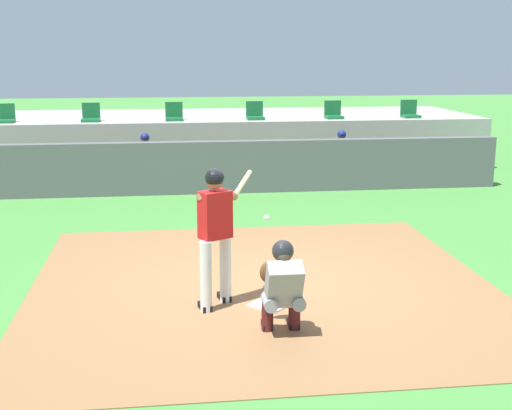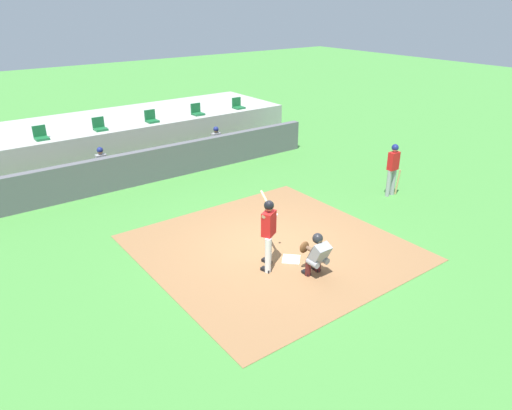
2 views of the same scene
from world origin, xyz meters
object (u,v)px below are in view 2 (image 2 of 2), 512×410
(dugout_player_0, at_px, (103,165))
(dugout_player_1, at_px, (218,142))
(home_plate, at_px, (291,259))
(on_deck_batter, at_px, (393,167))
(stadium_seat_2, at_px, (100,126))
(batter_at_plate, at_px, (269,230))
(stadium_seat_4, at_px, (197,112))
(catcher_crouched, at_px, (316,253))
(stadium_seat_1, at_px, (41,135))
(stadium_seat_5, at_px, (238,105))
(stadium_seat_3, at_px, (151,119))

(dugout_player_0, height_order, dugout_player_1, same)
(home_plate, distance_m, on_deck_batter, 5.69)
(stadium_seat_2, bearing_deg, home_plate, -83.92)
(home_plate, distance_m, batter_at_plate, 1.22)
(dugout_player_1, distance_m, stadium_seat_2, 4.65)
(stadium_seat_2, bearing_deg, batter_at_plate, -87.74)
(on_deck_batter, relative_size, stadium_seat_4, 3.72)
(catcher_crouched, xyz_separation_m, stadium_seat_2, (-1.08, 11.06, 0.93))
(on_deck_batter, xyz_separation_m, dugout_player_1, (-2.45, 6.86, -0.35))
(on_deck_batter, xyz_separation_m, stadium_seat_1, (-8.70, 8.90, 0.51))
(batter_at_plate, xyz_separation_m, dugout_player_1, (3.69, 8.06, -0.36))
(stadium_seat_2, bearing_deg, stadium_seat_4, 0.00)
(dugout_player_1, distance_m, stadium_seat_5, 3.27)
(home_plate, height_order, stadium_seat_1, stadium_seat_1)
(batter_at_plate, bearing_deg, stadium_seat_4, 68.71)
(home_plate, relative_size, stadium_seat_3, 0.92)
(batter_at_plate, bearing_deg, stadium_seat_5, 58.86)
(on_deck_batter, height_order, stadium_seat_5, stadium_seat_5)
(batter_at_plate, xyz_separation_m, dugout_player_0, (-1.13, 8.06, -0.36))
(batter_at_plate, height_order, stadium_seat_1, stadium_seat_1)
(catcher_crouched, bearing_deg, batter_at_plate, 125.02)
(dugout_player_1, bearing_deg, catcher_crouched, -108.44)
(on_deck_batter, distance_m, stadium_seat_1, 12.46)
(stadium_seat_4, distance_m, stadium_seat_5, 2.17)
(stadium_seat_3, bearing_deg, stadium_seat_5, 0.00)
(batter_at_plate, bearing_deg, dugout_player_0, 97.95)
(stadium_seat_3, bearing_deg, stadium_seat_4, 0.00)
(stadium_seat_1, height_order, stadium_seat_2, same)
(on_deck_batter, bearing_deg, dugout_player_1, 109.64)
(stadium_seat_3, distance_m, stadium_seat_5, 4.33)
(catcher_crouched, relative_size, stadium_seat_1, 4.00)
(catcher_crouched, height_order, stadium_seat_1, stadium_seat_1)
(home_plate, relative_size, catcher_crouched, 0.23)
(dugout_player_0, xyz_separation_m, stadium_seat_4, (5.06, 2.03, 0.86))
(stadium_seat_1, relative_size, stadium_seat_4, 1.00)
(home_plate, distance_m, stadium_seat_5, 11.63)
(stadium_seat_3, bearing_deg, on_deck_batter, -63.84)
(catcher_crouched, xyz_separation_m, stadium_seat_1, (-3.24, 11.06, 0.93))
(batter_at_plate, relative_size, on_deck_batter, 1.01)
(stadium_seat_2, height_order, stadium_seat_4, same)
(dugout_player_1, bearing_deg, stadium_seat_4, 83.14)
(home_plate, height_order, stadium_seat_5, stadium_seat_5)
(catcher_crouched, xyz_separation_m, stadium_seat_5, (5.42, 11.06, 0.93))
(on_deck_batter, xyz_separation_m, stadium_seat_5, (-0.04, 8.90, 0.51))
(dugout_player_0, height_order, stadium_seat_4, stadium_seat_4)
(home_plate, xyz_separation_m, stadium_seat_5, (5.42, 10.18, 1.51))
(stadium_seat_2, relative_size, stadium_seat_3, 1.00)
(stadium_seat_5, bearing_deg, stadium_seat_1, 180.00)
(stadium_seat_3, bearing_deg, dugout_player_0, -144.88)
(stadium_seat_5, bearing_deg, stadium_seat_3, 180.00)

